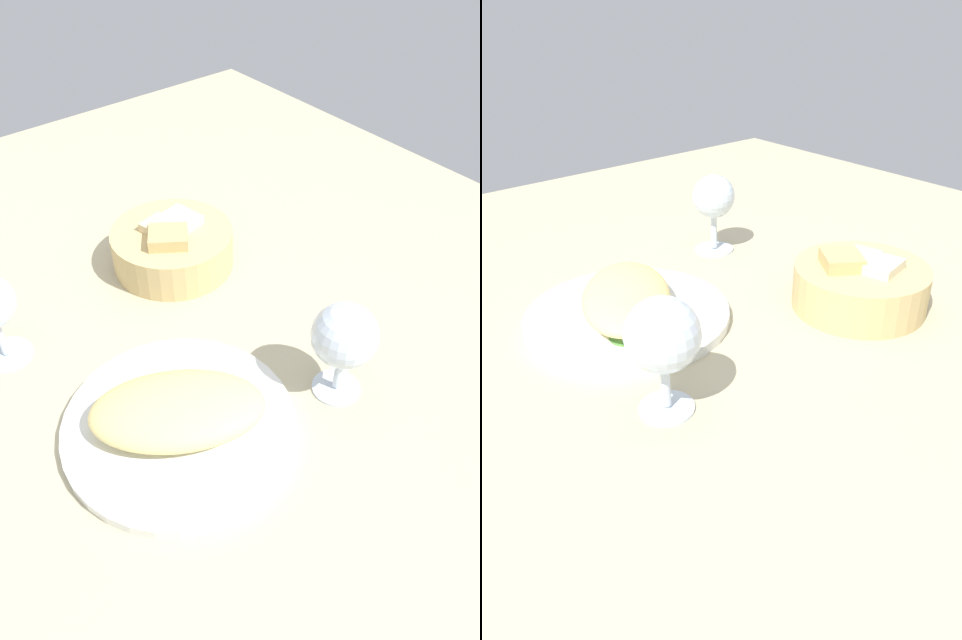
% 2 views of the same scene
% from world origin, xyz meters
% --- Properties ---
extents(ground_plane, '(1.40, 1.40, 0.02)m').
position_xyz_m(ground_plane, '(0.00, 0.00, -0.01)').
color(ground_plane, '#BBB08C').
extents(plate, '(0.27, 0.27, 0.01)m').
position_xyz_m(plate, '(-0.05, -0.14, 0.01)').
color(plate, white).
rests_on(plate, ground_plane).
extents(omelette, '(0.23, 0.20, 0.04)m').
position_xyz_m(omelette, '(-0.05, -0.14, 0.04)').
color(omelette, '#EFD481').
rests_on(omelette, plate).
extents(lettuce_garnish, '(0.05, 0.05, 0.02)m').
position_xyz_m(lettuce_garnish, '(0.01, -0.18, 0.02)').
color(lettuce_garnish, '#468036').
rests_on(lettuce_garnish, plate).
extents(bread_basket, '(0.18, 0.18, 0.08)m').
position_xyz_m(bread_basket, '(0.13, 0.12, 0.03)').
color(bread_basket, '#D3B575').
rests_on(bread_basket, ground_plane).
extents(wine_glass_near, '(0.08, 0.08, 0.13)m').
position_xyz_m(wine_glass_near, '(0.14, -0.22, 0.09)').
color(wine_glass_near, silver).
rests_on(wine_glass_near, ground_plane).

